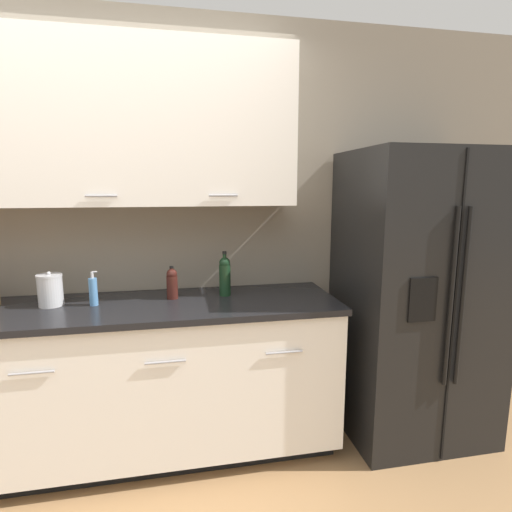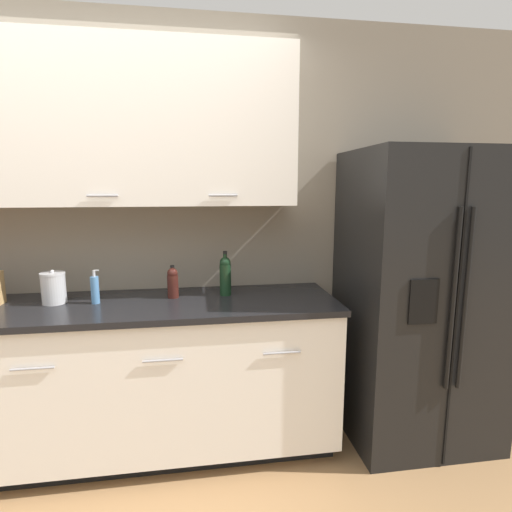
# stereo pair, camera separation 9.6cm
# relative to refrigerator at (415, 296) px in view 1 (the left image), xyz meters

# --- Properties ---
(wall_back) EXTENTS (10.00, 0.39, 2.60)m
(wall_back) POSITION_rel_refrigerator_xyz_m (-1.92, 0.33, 0.60)
(wall_back) COLOR gray
(wall_back) RESTS_ON ground_plane
(counter_unit) EXTENTS (2.57, 0.64, 0.93)m
(counter_unit) POSITION_rel_refrigerator_xyz_m (-1.84, 0.05, -0.42)
(counter_unit) COLOR black
(counter_unit) RESTS_ON ground_plane
(refrigerator) EXTENTS (0.87, 0.74, 1.79)m
(refrigerator) POSITION_rel_refrigerator_xyz_m (0.00, 0.00, 0.00)
(refrigerator) COLOR black
(refrigerator) RESTS_ON ground_plane
(wine_bottle) EXTENTS (0.07, 0.07, 0.27)m
(wine_bottle) POSITION_rel_refrigerator_xyz_m (-1.19, 0.14, 0.16)
(wine_bottle) COLOR black
(wine_bottle) RESTS_ON counter_unit
(soap_dispenser) EXTENTS (0.05, 0.04, 0.19)m
(soap_dispenser) POSITION_rel_refrigerator_xyz_m (-1.92, 0.07, 0.11)
(soap_dispenser) COLOR #4C7FB2
(soap_dispenser) RESTS_ON counter_unit
(oil_bottle) EXTENTS (0.07, 0.07, 0.19)m
(oil_bottle) POSITION_rel_refrigerator_xyz_m (-1.50, 0.13, 0.13)
(oil_bottle) COLOR #3D1914
(oil_bottle) RESTS_ON counter_unit
(steel_canister) EXTENTS (0.13, 0.13, 0.19)m
(steel_canister) POSITION_rel_refrigerator_xyz_m (-2.15, 0.11, 0.12)
(steel_canister) COLOR #B7B7BA
(steel_canister) RESTS_ON counter_unit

